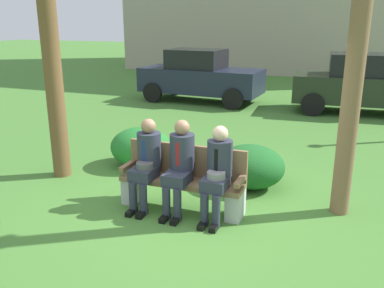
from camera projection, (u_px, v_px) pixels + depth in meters
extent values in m
plane|color=#477F32|center=(193.00, 212.00, 5.77)|extent=(80.00, 80.00, 0.00)
cube|color=brown|center=(182.00, 181.00, 5.75)|extent=(1.76, 0.44, 0.07)
cube|color=brown|center=(187.00, 160.00, 5.84)|extent=(1.76, 0.06, 0.45)
cube|color=brown|center=(129.00, 165.00, 5.99)|extent=(0.08, 0.44, 0.06)
cube|color=brown|center=(241.00, 181.00, 5.42)|extent=(0.08, 0.44, 0.06)
cube|color=silver|center=(133.00, 189.00, 6.08)|extent=(0.20, 0.37, 0.38)
cube|color=silver|center=(235.00, 205.00, 5.55)|extent=(0.20, 0.37, 0.38)
cube|color=#2D3342|center=(144.00, 173.00, 5.73)|extent=(0.32, 0.38, 0.16)
cylinder|color=#2D3342|center=(133.00, 198.00, 5.68)|extent=(0.11, 0.11, 0.45)
cylinder|color=#2D3342|center=(143.00, 200.00, 5.62)|extent=(0.11, 0.11, 0.45)
cube|color=black|center=(131.00, 212.00, 5.68)|extent=(0.09, 0.22, 0.07)
cube|color=black|center=(142.00, 214.00, 5.63)|extent=(0.09, 0.22, 0.07)
cylinder|color=#2D3342|center=(149.00, 149.00, 5.82)|extent=(0.34, 0.34, 0.49)
cube|color=navy|center=(144.00, 151.00, 5.66)|extent=(0.05, 0.01, 0.31)
sphere|color=#9E7556|center=(148.00, 126.00, 5.72)|extent=(0.21, 0.21, 0.21)
cylinder|color=#515151|center=(145.00, 166.00, 5.67)|extent=(0.24, 0.24, 0.09)
cube|color=#2D3342|center=(177.00, 178.00, 5.56)|extent=(0.32, 0.38, 0.16)
cylinder|color=#2D3342|center=(166.00, 203.00, 5.51)|extent=(0.11, 0.11, 0.45)
cylinder|color=#2D3342|center=(177.00, 205.00, 5.45)|extent=(0.11, 0.11, 0.45)
cube|color=black|center=(165.00, 218.00, 5.51)|extent=(0.09, 0.22, 0.07)
cube|color=black|center=(176.00, 220.00, 5.45)|extent=(0.09, 0.22, 0.07)
cylinder|color=#2D3342|center=(182.00, 152.00, 5.64)|extent=(0.34, 0.34, 0.52)
cube|color=maroon|center=(178.00, 154.00, 5.49)|extent=(0.05, 0.01, 0.33)
sphere|color=#9E7556|center=(182.00, 128.00, 5.54)|extent=(0.21, 0.21, 0.21)
cube|color=#2D3342|center=(215.00, 183.00, 5.38)|extent=(0.32, 0.38, 0.16)
cylinder|color=#2D3342|center=(204.00, 210.00, 5.32)|extent=(0.11, 0.11, 0.45)
cylinder|color=#2D3342|center=(216.00, 212.00, 5.27)|extent=(0.11, 0.11, 0.45)
cube|color=black|center=(203.00, 225.00, 5.32)|extent=(0.09, 0.22, 0.07)
cube|color=black|center=(214.00, 227.00, 5.27)|extent=(0.09, 0.22, 0.07)
cylinder|color=#2D3342|center=(220.00, 158.00, 5.46)|extent=(0.34, 0.34, 0.48)
cube|color=black|center=(216.00, 160.00, 5.31)|extent=(0.05, 0.01, 0.31)
sphere|color=beige|center=(220.00, 134.00, 5.36)|extent=(0.21, 0.21, 0.21)
cylinder|color=gray|center=(216.00, 175.00, 5.32)|extent=(0.24, 0.24, 0.09)
cylinder|color=brown|center=(50.00, 39.00, 6.49)|extent=(0.29, 0.29, 4.57)
cylinder|color=brown|center=(357.00, 46.00, 5.11)|extent=(0.25, 0.25, 4.53)
ellipsoid|color=#23762B|center=(141.00, 147.00, 7.52)|extent=(1.13, 1.04, 0.71)
ellipsoid|color=#1D5E24|center=(250.00, 166.00, 6.55)|extent=(1.09, 1.00, 0.68)
cube|color=#1E2338|center=(201.00, 80.00, 13.32)|extent=(3.99, 1.80, 0.76)
cube|color=black|center=(197.00, 59.00, 13.18)|extent=(1.78, 1.46, 0.60)
cylinder|color=black|center=(248.00, 91.00, 13.56)|extent=(0.65, 0.18, 0.64)
cylinder|color=black|center=(233.00, 99.00, 12.20)|extent=(0.65, 0.18, 0.64)
cylinder|color=black|center=(174.00, 86.00, 14.65)|extent=(0.65, 0.18, 0.64)
cylinder|color=black|center=(152.00, 93.00, 13.29)|extent=(0.65, 0.18, 0.64)
cube|color=#232D1E|center=(365.00, 89.00, 11.63)|extent=(3.99, 1.81, 0.76)
cube|color=black|center=(362.00, 65.00, 11.47)|extent=(1.79, 1.47, 0.60)
cylinder|color=black|center=(314.00, 95.00, 12.84)|extent=(0.65, 0.18, 0.64)
cylinder|color=black|center=(313.00, 105.00, 11.41)|extent=(0.65, 0.18, 0.64)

